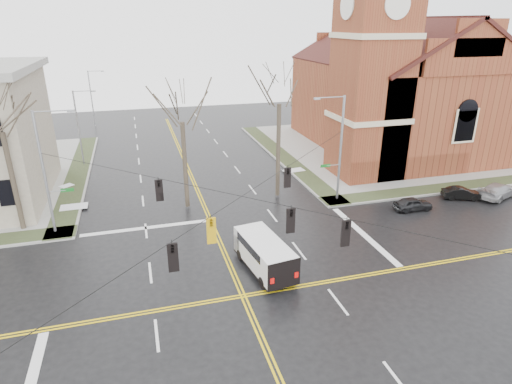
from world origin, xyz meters
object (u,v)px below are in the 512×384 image
object	(u,v)px
streetlight_north_b	(92,96)
parked_car_c	(498,190)
signal_pole_ne	(339,146)
signal_pole_nw	(46,170)
tree_ne	(279,97)
church	(395,79)
tree_nw_near	(182,116)
parked_car_a	(413,204)
parked_car_b	(461,193)
streetlight_north_a	(79,125)
tree_nw_far	(1,126)
cargo_van	(263,251)

from	to	relation	value
streetlight_north_b	parked_car_c	size ratio (longest dim) A/B	1.78
signal_pole_ne	signal_pole_nw	xyz separation A→B (m)	(-22.64, 0.00, 0.00)
parked_car_c	tree_ne	bearing A→B (deg)	52.17
church	tree_nw_near	distance (m)	28.52
parked_car_a	tree_ne	distance (m)	14.21
parked_car_c	parked_car_b	bearing A→B (deg)	59.00
parked_car_a	signal_pole_ne	bearing A→B (deg)	57.67
parked_car_a	streetlight_north_a	bearing A→B (deg)	55.96
signal_pole_nw	tree_nw_far	distance (m)	4.18
signal_pole_ne	parked_car_a	distance (m)	7.81
tree_nw_far	tree_nw_near	distance (m)	12.51
church	tree_nw_far	distance (m)	40.49
signal_pole_nw	cargo_van	xyz separation A→B (m)	(13.29, -8.93, -3.73)
signal_pole_nw	parked_car_c	world-z (taller)	signal_pole_nw
signal_pole_ne	parked_car_a	size ratio (longest dim) A/B	2.77
church	tree_nw_near	world-z (taller)	church
signal_pole_nw	parked_car_c	distance (m)	37.32
streetlight_north_b	parked_car_c	xyz separation A→B (m)	(36.25, -39.87, -3.81)
church	tree_nw_near	bearing A→B (deg)	-156.59
parked_car_b	tree_nw_near	world-z (taller)	tree_nw_near
streetlight_north_a	tree_nw_near	distance (m)	17.56
streetlight_north_b	signal_pole_nw	bearing A→B (deg)	-91.05
parked_car_a	tree_ne	xyz separation A→B (m)	(-9.91, 5.91, 8.29)
streetlight_north_b	tree_nw_far	world-z (taller)	tree_nw_far
cargo_van	tree_ne	distance (m)	14.33
tree_ne	parked_car_a	bearing A→B (deg)	-30.81
cargo_van	tree_ne	world-z (taller)	tree_ne
church	streetlight_north_b	xyz separation A→B (m)	(-35.42, 23.22, -3.97)
streetlight_north_b	tree_ne	xyz separation A→B (m)	(17.36, -34.27, 4.38)
tree_nw_far	tree_nw_near	world-z (taller)	tree_nw_far
parked_car_c	tree_nw_far	bearing A→B (deg)	62.04
cargo_van	signal_pole_ne	bearing A→B (deg)	35.70
church	signal_pole_nw	size ratio (longest dim) A/B	3.06
streetlight_north_a	tree_nw_far	bearing A→B (deg)	-101.96
parked_car_b	tree_nw_near	size ratio (longest dim) A/B	0.30
streetlight_north_a	tree_ne	size ratio (longest dim) A/B	0.65
signal_pole_ne	parked_car_b	world-z (taller)	signal_pole_ne
signal_pole_ne	streetlight_north_a	distance (m)	27.48
parked_car_a	tree_nw_near	distance (m)	20.23
church	streetlight_north_a	distance (m)	35.78
signal_pole_ne	parked_car_c	distance (m)	15.28
signal_pole_ne	streetlight_north_a	xyz separation A→B (m)	(-21.97, 16.50, -0.48)
signal_pole_ne	streetlight_north_a	bearing A→B (deg)	143.10
streetlight_north_b	parked_car_b	size ratio (longest dim) A/B	2.45
signal_pole_nw	streetlight_north_a	size ratio (longest dim) A/B	1.12
cargo_van	parked_car_a	xyz separation A→B (m)	(14.65, 5.25, -0.66)
tree_ne	parked_car_b	bearing A→B (deg)	-17.95
streetlight_north_a	tree_ne	xyz separation A→B (m)	(17.36, -14.27, 4.38)
parked_car_b	church	bearing A→B (deg)	11.51
signal_pole_ne	cargo_van	xyz separation A→B (m)	(-9.35, -8.93, -3.73)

